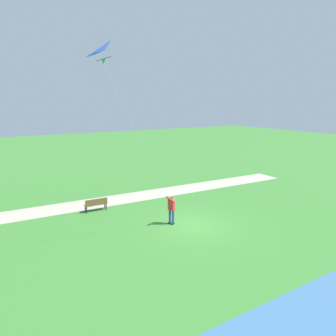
# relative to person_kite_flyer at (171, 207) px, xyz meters

# --- Properties ---
(ground_plane) EXTENTS (120.00, 120.00, 0.00)m
(ground_plane) POSITION_rel_person_kite_flyer_xyz_m (-0.85, -0.99, -1.05)
(ground_plane) COLOR #3D7F33
(walkway_path) EXTENTS (3.66, 32.07, 0.02)m
(walkway_path) POSITION_rel_person_kite_flyer_xyz_m (6.19, 1.01, -1.04)
(walkway_path) COLOR #B7AD99
(walkway_path) RESTS_ON ground
(person_kite_flyer) EXTENTS (0.49, 0.63, 1.83)m
(person_kite_flyer) POSITION_rel_person_kite_flyer_xyz_m (0.00, 0.00, 0.00)
(person_kite_flyer) COLOR #232328
(person_kite_flyer) RESTS_ON ground
(flying_kite) EXTENTS (2.41, 4.27, 7.92)m
(flying_kite) POSITION_rel_person_kite_flyer_xyz_m (-1.60, 4.13, 8.18)
(flying_kite) COLOR blue
(park_bench_near_walkway) EXTENTS (0.50, 1.52, 0.88)m
(park_bench_near_walkway) POSITION_rel_person_kite_flyer_xyz_m (4.60, 3.07, -0.54)
(park_bench_near_walkway) COLOR brown
(park_bench_near_walkway) RESTS_ON ground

